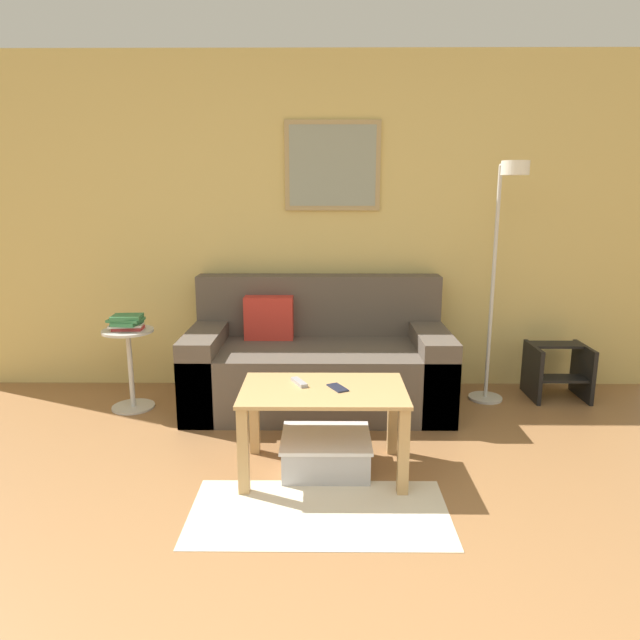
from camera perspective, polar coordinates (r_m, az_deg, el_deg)
wall_back at (r=4.48m, az=-2.32°, el=9.48°), size 5.60×0.09×2.55m
area_rug at (r=2.94m, az=-0.08°, el=-18.68°), size 1.27×0.63×0.01m
couch at (r=4.18m, az=-0.23°, el=-4.30°), size 1.85×0.91×0.91m
coffee_table at (r=3.15m, az=0.34°, el=-8.59°), size 0.90×0.55×0.49m
storage_bin at (r=3.30m, az=0.60°, el=-13.10°), size 0.50×0.43×0.20m
floor_lamp at (r=4.13m, az=17.74°, el=6.34°), size 0.25×0.52×1.73m
side_table at (r=4.30m, az=-18.46°, el=-3.95°), size 0.36×0.36×0.58m
book_stack at (r=4.23m, az=-18.75°, el=-0.19°), size 0.25×0.20×0.11m
remote_control at (r=3.19m, az=-2.10°, el=-6.24°), size 0.10×0.15×0.02m
cell_phone at (r=3.12m, az=1.77°, el=-6.78°), size 0.12×0.15×0.01m
step_stool at (r=4.68m, az=22.66°, el=-4.59°), size 0.41×0.38×0.41m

